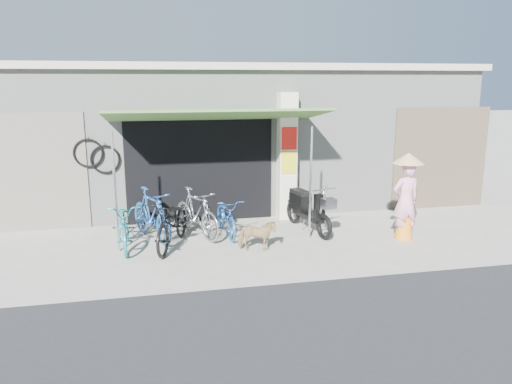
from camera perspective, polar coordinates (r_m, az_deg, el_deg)
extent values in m
plane|color=#A4A094|center=(9.73, 2.40, -6.97)|extent=(80.00, 80.00, 0.00)
cube|color=#969A93|center=(14.24, -2.67, 6.54)|extent=(12.00, 5.00, 3.50)
cube|color=beige|center=(14.16, -2.74, 13.92)|extent=(12.30, 5.30, 0.16)
cube|color=black|center=(11.68, -6.43, 2.64)|extent=(3.40, 0.06, 2.50)
cube|color=black|center=(11.83, -6.35, -0.69)|extent=(3.06, 0.04, 1.10)
torus|color=black|center=(11.59, -16.86, 3.59)|extent=(0.65, 0.05, 0.65)
cylinder|color=silver|center=(11.56, -16.95, 5.17)|extent=(0.02, 0.02, 0.12)
torus|color=black|center=(11.60, -18.63, 4.23)|extent=(0.65, 0.05, 0.65)
cylinder|color=silver|center=(11.58, -18.73, 5.81)|extent=(0.02, 0.02, 0.12)
cube|color=beige|center=(11.89, 3.51, 4.09)|extent=(0.42, 0.42, 3.00)
cube|color=red|center=(11.62, 3.83, 6.12)|extent=(0.36, 0.02, 0.52)
cube|color=gold|center=(11.70, 3.79, 3.35)|extent=(0.36, 0.02, 0.52)
cube|color=silver|center=(11.80, 3.75, 0.66)|extent=(0.36, 0.02, 0.50)
cube|color=#3F672E|center=(10.64, -4.47, 8.76)|extent=(4.60, 1.88, 0.35)
cylinder|color=silver|center=(9.87, -15.79, -0.04)|extent=(0.05, 0.05, 2.36)
cylinder|color=silver|center=(10.36, 6.25, 0.95)|extent=(0.05, 0.05, 2.36)
cube|color=brown|center=(13.73, 20.30, 3.64)|extent=(2.60, 0.06, 2.60)
cube|color=#6B665B|center=(11.94, -24.91, 1.99)|extent=(2.60, 0.06, 2.60)
imported|color=#1C7682|center=(10.24, -14.82, -3.60)|extent=(0.76, 1.85, 0.95)
imported|color=navy|center=(10.60, -11.84, -2.52)|extent=(1.20, 1.86, 1.08)
imported|color=black|center=(10.04, -9.47, -3.52)|extent=(1.26, 2.02, 1.00)
imported|color=#A6A5A9|center=(10.66, -6.86, -2.36)|extent=(1.19, 1.78, 1.04)
imported|color=#1F4C91|center=(10.74, -3.41, -2.76)|extent=(0.68, 1.63, 0.83)
imported|color=tan|center=(9.72, 0.07, -5.02)|extent=(0.81, 0.51, 0.63)
torus|color=black|center=(10.52, 7.78, -3.97)|extent=(0.21, 0.56, 0.55)
torus|color=black|center=(11.65, 4.29, -2.25)|extent=(0.21, 0.56, 0.55)
cube|color=black|center=(11.06, 5.95, -2.68)|extent=(0.43, 1.02, 0.10)
cube|color=black|center=(11.31, 5.06, -1.11)|extent=(0.38, 0.62, 0.36)
cube|color=black|center=(11.26, 5.08, -0.02)|extent=(0.36, 0.61, 0.09)
cube|color=black|center=(10.59, 7.25, -1.76)|extent=(0.25, 0.15, 0.59)
cylinder|color=silver|center=(10.35, 7.82, 0.26)|extent=(0.54, 0.15, 0.03)
cube|color=silver|center=(10.25, 8.33, -1.32)|extent=(0.31, 0.26, 0.21)
imported|color=pink|center=(10.81, 16.73, -0.96)|extent=(0.63, 0.44, 1.65)
cone|color=orange|center=(10.96, 16.54, -3.97)|extent=(0.38, 0.38, 0.46)
cone|color=#DDB777|center=(10.64, 17.04, 3.72)|extent=(0.64, 0.64, 0.22)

